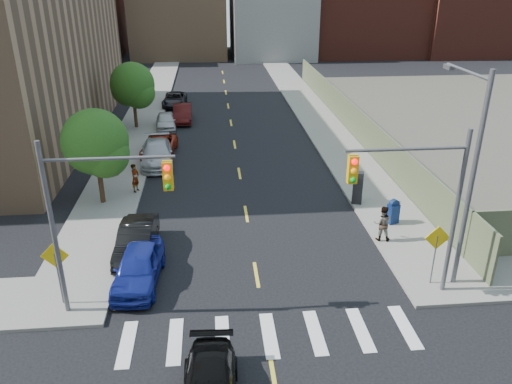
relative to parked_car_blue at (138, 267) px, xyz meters
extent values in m
cube|color=gray|center=(-2.75, 33.62, -0.69)|extent=(3.50, 73.00, 0.15)
cube|color=gray|center=(12.75, 33.62, -0.69)|extent=(3.50, 73.00, 0.15)
cube|color=#646949|center=(14.60, 20.12, 0.49)|extent=(0.12, 44.00, 2.50)
cube|color=#592319|center=(-17.00, 62.12, 5.24)|extent=(14.00, 18.00, 12.00)
cube|color=#8C6B4C|center=(-1.00, 64.12, 6.74)|extent=(14.00, 16.00, 15.00)
cube|color=gray|center=(13.00, 62.12, 4.24)|extent=(12.00, 16.00, 10.00)
cube|color=#592319|center=(27.00, 64.12, 7.24)|extent=(18.00, 18.00, 16.00)
cylinder|color=#59595E|center=(-2.50, -1.88, 2.74)|extent=(0.18, 0.18, 7.00)
cylinder|color=#59595E|center=(-0.25, -1.88, 5.54)|extent=(4.50, 0.12, 0.12)
cube|color=#E5A50C|center=(1.70, -1.88, 4.84)|extent=(0.35, 0.30, 1.05)
cylinder|color=#59595E|center=(12.50, -1.88, 2.74)|extent=(0.18, 0.18, 7.00)
cylinder|color=#59595E|center=(10.25, -1.88, 5.54)|extent=(4.50, 0.12, 0.12)
cube|color=#E5A50C|center=(8.30, -1.88, 4.84)|extent=(0.35, 0.30, 1.05)
cylinder|color=#59595E|center=(13.20, -1.38, 3.74)|extent=(0.20, 0.20, 9.00)
cylinder|color=#59595E|center=(13.20, 0.32, 7.84)|extent=(0.12, 3.50, 0.12)
cube|color=#59595E|center=(13.20, 1.92, 7.74)|extent=(0.25, 0.60, 0.18)
cylinder|color=#59595E|center=(-2.80, -1.38, 0.44)|extent=(0.06, 0.06, 2.40)
cube|color=yellow|center=(-2.80, -1.38, 1.54)|extent=(1.06, 0.04, 1.06)
cylinder|color=#59595E|center=(12.20, -1.38, 0.44)|extent=(0.06, 0.06, 2.40)
cube|color=yellow|center=(12.20, -1.38, 1.54)|extent=(1.06, 0.04, 1.06)
cylinder|color=#59595E|center=(-2.80, 12.12, 0.44)|extent=(0.06, 0.06, 2.40)
cube|color=yellow|center=(-2.80, 12.12, 1.54)|extent=(1.06, 0.04, 1.06)
cylinder|color=#332114|center=(-3.00, 8.12, 0.56)|extent=(0.28, 0.28, 2.64)
sphere|color=#164513|center=(-3.00, 8.12, 2.96)|extent=(3.60, 3.60, 3.60)
sphere|color=#164513|center=(-2.50, 7.82, 2.36)|extent=(2.64, 2.64, 2.64)
sphere|color=#164513|center=(-3.40, 8.52, 2.54)|extent=(2.88, 2.88, 2.88)
cylinder|color=#332114|center=(-3.00, 23.12, 0.56)|extent=(0.28, 0.28, 2.64)
sphere|color=#164513|center=(-3.00, 23.12, 2.96)|extent=(3.60, 3.60, 3.60)
sphere|color=#164513|center=(-2.50, 22.82, 2.36)|extent=(2.64, 2.64, 2.64)
sphere|color=#164513|center=(-3.40, 23.52, 2.54)|extent=(2.88, 2.88, 2.88)
imported|color=navy|center=(0.00, 0.00, 0.00)|extent=(2.10, 4.59, 1.52)
imported|color=black|center=(-0.38, 2.43, -0.04)|extent=(1.74, 4.45, 1.44)
imported|color=maroon|center=(-0.50, 16.14, -0.10)|extent=(2.55, 4.91, 1.32)
imported|color=#B3B6BB|center=(-0.50, 14.39, 0.00)|extent=(2.50, 5.39, 1.52)
imported|color=beige|center=(-0.50, 22.78, -0.08)|extent=(1.90, 4.11, 1.36)
imported|color=#3A0C0B|center=(0.80, 24.98, -0.01)|extent=(1.66, 4.57, 1.50)
imported|color=black|center=(-0.22, 30.64, -0.12)|extent=(2.36, 4.74, 1.29)
cube|color=#0D1F4E|center=(12.46, 4.08, -0.09)|extent=(0.65, 0.58, 1.04)
cylinder|color=#0D1F4E|center=(12.46, 4.08, 0.45)|extent=(0.59, 0.42, 0.54)
cube|color=black|center=(11.30, 6.65, 0.31)|extent=(0.66, 0.60, 1.85)
imported|color=gray|center=(-1.30, 9.46, 0.24)|extent=(0.63, 0.74, 1.71)
imported|color=gray|center=(11.30, 2.41, 0.27)|extent=(0.98, 0.83, 1.77)
camera|label=1|loc=(3.28, -18.25, 11.36)|focal=35.00mm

